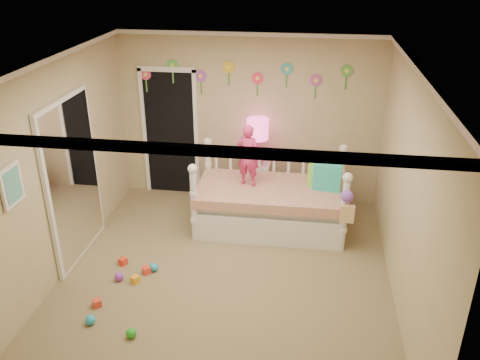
% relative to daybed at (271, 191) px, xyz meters
% --- Properties ---
extents(floor, '(4.00, 4.50, 0.01)m').
position_rel_daybed_xyz_m(floor, '(-0.44, -1.32, -0.57)').
color(floor, '#7F684C').
rests_on(floor, ground).
extents(ceiling, '(4.00, 4.50, 0.01)m').
position_rel_daybed_xyz_m(ceiling, '(-0.44, -1.32, 2.03)').
color(ceiling, white).
rests_on(ceiling, floor).
extents(back_wall, '(4.00, 0.01, 2.60)m').
position_rel_daybed_xyz_m(back_wall, '(-0.44, 0.93, 0.73)').
color(back_wall, tan).
rests_on(back_wall, floor).
extents(left_wall, '(0.01, 4.50, 2.60)m').
position_rel_daybed_xyz_m(left_wall, '(-2.44, -1.32, 0.73)').
color(left_wall, tan).
rests_on(left_wall, floor).
extents(right_wall, '(0.01, 4.50, 2.60)m').
position_rel_daybed_xyz_m(right_wall, '(1.56, -1.32, 0.73)').
color(right_wall, tan).
rests_on(right_wall, floor).
extents(crown_molding, '(4.00, 4.50, 0.06)m').
position_rel_daybed_xyz_m(crown_molding, '(-0.44, -1.32, 2.00)').
color(crown_molding, white).
rests_on(crown_molding, ceiling).
extents(daybed, '(2.11, 1.15, 1.14)m').
position_rel_daybed_xyz_m(daybed, '(0.00, 0.00, 0.00)').
color(daybed, white).
rests_on(daybed, floor).
extents(pillow_turquoise, '(0.39, 0.18, 0.38)m').
position_rel_daybed_xyz_m(pillow_turquoise, '(0.77, 0.01, 0.26)').
color(pillow_turquoise, '#26BF9D').
rests_on(pillow_turquoise, daybed).
extents(pillow_lime, '(0.36, 0.21, 0.32)m').
position_rel_daybed_xyz_m(pillow_lime, '(0.68, 0.10, 0.23)').
color(pillow_lime, '#8FE947').
rests_on(pillow_lime, daybed).
extents(child, '(0.36, 0.28, 0.89)m').
position_rel_daybed_xyz_m(child, '(-0.33, 0.03, 0.51)').
color(child, '#DD3276').
rests_on(child, daybed).
extents(nightstand, '(0.41, 0.33, 0.66)m').
position_rel_daybed_xyz_m(nightstand, '(-0.28, 0.72, -0.24)').
color(nightstand, white).
rests_on(nightstand, floor).
extents(table_lamp, '(0.33, 0.33, 0.72)m').
position_rel_daybed_xyz_m(table_lamp, '(-0.28, 0.72, 0.57)').
color(table_lamp, '#DB1D8C').
rests_on(table_lamp, nightstand).
extents(closet_doorway, '(0.90, 0.04, 2.07)m').
position_rel_daybed_xyz_m(closet_doorway, '(-1.69, 0.92, 0.46)').
color(closet_doorway, black).
rests_on(closet_doorway, back_wall).
extents(flower_decals, '(3.40, 0.02, 0.50)m').
position_rel_daybed_xyz_m(flower_decals, '(-0.53, 0.92, 1.37)').
color(flower_decals, '#B2668C').
rests_on(flower_decals, back_wall).
extents(mirror_closet, '(0.07, 1.30, 2.10)m').
position_rel_daybed_xyz_m(mirror_closet, '(-2.40, -1.02, 0.48)').
color(mirror_closet, white).
rests_on(mirror_closet, left_wall).
extents(wall_picture, '(0.05, 0.34, 0.42)m').
position_rel_daybed_xyz_m(wall_picture, '(-2.41, -2.22, 0.98)').
color(wall_picture, white).
rests_on(wall_picture, left_wall).
extents(hanging_bag, '(0.20, 0.16, 0.36)m').
position_rel_daybed_xyz_m(hanging_bag, '(1.00, -0.59, 0.12)').
color(hanging_bag, beige).
rests_on(hanging_bag, daybed).
extents(toy_scatter, '(1.14, 1.48, 0.11)m').
position_rel_daybed_xyz_m(toy_scatter, '(-1.51, -1.88, -0.52)').
color(toy_scatter, '#996666').
rests_on(toy_scatter, floor).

